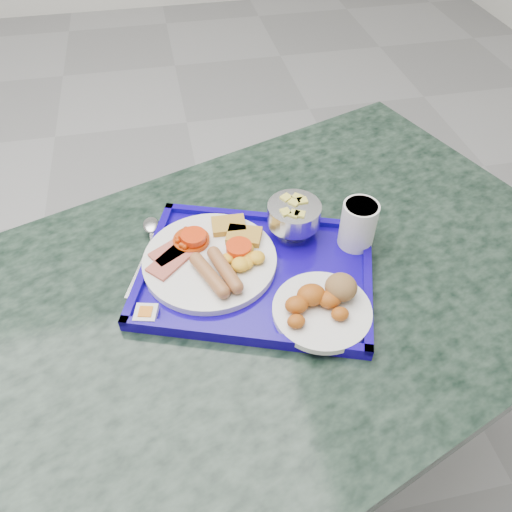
{
  "coord_description": "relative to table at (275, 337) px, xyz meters",
  "views": [
    {
      "loc": [
        0.55,
        -1.0,
        1.4
      ],
      "look_at": [
        0.68,
        -0.42,
        0.78
      ],
      "focal_mm": 35.0,
      "sensor_mm": 36.0,
      "label": 1
    }
  ],
  "objects": [
    {
      "name": "floor",
      "position": [
        -0.71,
        0.43,
        -0.54
      ],
      "size": [
        6.0,
        6.0,
        0.0
      ],
      "primitive_type": "plane",
      "color": "gray",
      "rests_on": "ground"
    },
    {
      "name": "tray",
      "position": [
        -0.04,
        0.01,
        0.19
      ],
      "size": [
        0.48,
        0.42,
        0.02
      ],
      "rotation": [
        0.0,
        0.0,
        -0.34
      ],
      "color": "#120392",
      "rests_on": "table"
    },
    {
      "name": "juice_cup",
      "position": [
        0.16,
        0.05,
        0.25
      ],
      "size": [
        0.07,
        0.07,
        0.09
      ],
      "color": "white",
      "rests_on": "tray"
    },
    {
      "name": "jam_packet",
      "position": [
        -0.23,
        -0.05,
        0.21
      ],
      "size": [
        0.04,
        0.04,
        0.01
      ],
      "rotation": [
        0.0,
        0.0,
        -0.24
      ],
      "color": "white",
      "rests_on": "tray"
    },
    {
      "name": "main_plate",
      "position": [
        -0.11,
        0.05,
        0.21
      ],
      "size": [
        0.24,
        0.24,
        0.04
      ],
      "rotation": [
        0.0,
        0.0,
        0.25
      ],
      "color": "white",
      "rests_on": "tray"
    },
    {
      "name": "table",
      "position": [
        0.0,
        0.0,
        0.0
      ],
      "size": [
        1.35,
        1.12,
        0.72
      ],
      "rotation": [
        0.0,
        0.0,
        0.35
      ],
      "color": "slate",
      "rests_on": "floor"
    },
    {
      "name": "bread_plate",
      "position": [
        0.05,
        -0.1,
        0.22
      ],
      "size": [
        0.16,
        0.16,
        0.05
      ],
      "rotation": [
        0.0,
        0.0,
        0.07
      ],
      "color": "white",
      "rests_on": "tray"
    },
    {
      "name": "fruit_bowl",
      "position": [
        0.05,
        0.1,
        0.24
      ],
      "size": [
        0.1,
        0.1,
        0.07
      ],
      "color": "#AEAEB0",
      "rests_on": "tray"
    },
    {
      "name": "knife",
      "position": [
        -0.23,
        0.08,
        0.2
      ],
      "size": [
        0.08,
        0.17,
        0.0
      ],
      "primitive_type": "cube",
      "rotation": [
        0.0,
        0.0,
        -0.37
      ],
      "color": "#AEAEB0",
      "rests_on": "tray"
    },
    {
      "name": "spoon",
      "position": [
        -0.21,
        0.14,
        0.2
      ],
      "size": [
        0.03,
        0.19,
        0.01
      ],
      "rotation": [
        0.0,
        0.0,
        -0.01
      ],
      "color": "#AEAEB0",
      "rests_on": "tray"
    }
  ]
}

